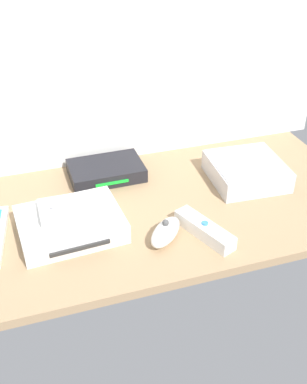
{
  "coord_description": "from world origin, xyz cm",
  "views": [
    {
      "loc": [
        -26.56,
        -82.05,
        61.46
      ],
      "look_at": [
        0.0,
        0.0,
        4.0
      ],
      "focal_mm": 43.64,
      "sensor_mm": 36.0,
      "label": 1
    }
  ],
  "objects_px": {
    "mini_computer": "(246,171)",
    "remote_classic_pad": "(74,208)",
    "remote_nunchuk": "(165,232)",
    "remote_wand": "(204,230)",
    "network_router": "(106,171)",
    "game_console": "(70,224)"
  },
  "relations": [
    {
      "from": "mini_computer",
      "to": "remote_classic_pad",
      "type": "bearing_deg",
      "value": -171.52
    },
    {
      "from": "mini_computer",
      "to": "remote_classic_pad",
      "type": "height_order",
      "value": "remote_classic_pad"
    },
    {
      "from": "remote_nunchuk",
      "to": "remote_classic_pad",
      "type": "relative_size",
      "value": 0.7
    },
    {
      "from": "remote_wand",
      "to": "remote_nunchuk",
      "type": "distance_m",
      "value": 0.08
    },
    {
      "from": "remote_wand",
      "to": "network_router",
      "type": "bearing_deg",
      "value": 94.39
    },
    {
      "from": "game_console",
      "to": "remote_classic_pad",
      "type": "xyz_separation_m",
      "value": [
        0.01,
        0.01,
        0.03
      ]
    },
    {
      "from": "network_router",
      "to": "remote_wand",
      "type": "distance_m",
      "value": 0.32
    },
    {
      "from": "remote_nunchuk",
      "to": "mini_computer",
      "type": "bearing_deg",
      "value": 75.6
    },
    {
      "from": "network_router",
      "to": "remote_wand",
      "type": "height_order",
      "value": "same"
    },
    {
      "from": "game_console",
      "to": "network_router",
      "type": "height_order",
      "value": "game_console"
    },
    {
      "from": "mini_computer",
      "to": "network_router",
      "type": "relative_size",
      "value": 0.99
    },
    {
      "from": "mini_computer",
      "to": "remote_nunchuk",
      "type": "distance_m",
      "value": 0.31
    },
    {
      "from": "game_console",
      "to": "network_router",
      "type": "bearing_deg",
      "value": 54.43
    },
    {
      "from": "game_console",
      "to": "remote_nunchuk",
      "type": "bearing_deg",
      "value": -28.81
    },
    {
      "from": "game_console",
      "to": "remote_classic_pad",
      "type": "distance_m",
      "value": 0.04
    },
    {
      "from": "network_router",
      "to": "remote_wand",
      "type": "xyz_separation_m",
      "value": [
        0.14,
        -0.29,
        -0.0
      ]
    },
    {
      "from": "network_router",
      "to": "remote_nunchuk",
      "type": "bearing_deg",
      "value": -78.69
    },
    {
      "from": "mini_computer",
      "to": "remote_classic_pad",
      "type": "relative_size",
      "value": 1.24
    },
    {
      "from": "mini_computer",
      "to": "network_router",
      "type": "distance_m",
      "value": 0.35
    },
    {
      "from": "game_console",
      "to": "network_router",
      "type": "xyz_separation_m",
      "value": [
        0.12,
        0.2,
        -0.0
      ]
    },
    {
      "from": "mini_computer",
      "to": "remote_wand",
      "type": "relative_size",
      "value": 1.19
    },
    {
      "from": "remote_wand",
      "to": "remote_nunchuk",
      "type": "bearing_deg",
      "value": 150.81
    }
  ]
}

